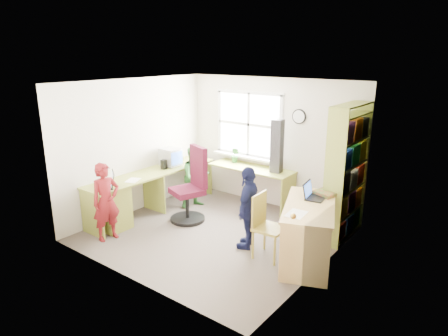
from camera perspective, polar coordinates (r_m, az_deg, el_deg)
name	(u,v)px	position (r m, az deg, el deg)	size (l,w,h in m)	color
room	(219,160)	(6.18, -0.78, 1.16)	(3.64, 3.44, 2.44)	#4F463E
l_desk	(145,195)	(7.02, -11.22, -3.82)	(2.38, 2.95, 0.75)	#9AA341
right_desk	(309,220)	(5.67, 12.05, -7.26)	(1.14, 1.57, 0.82)	#E2BA71
bookshelf	(346,176)	(6.40, 17.09, -1.06)	(0.30, 1.02, 2.10)	#9AA341
swivel_chair	(192,189)	(6.89, -4.64, -3.05)	(0.77, 0.77, 1.29)	black
wooden_chair	(266,223)	(5.70, 5.96, -7.86)	(0.42, 0.42, 0.93)	#A59337
crt_monitor	(171,157)	(7.59, -7.64, 1.57)	(0.36, 0.32, 0.34)	#B0B2B5
laptop_left	(107,183)	(6.64, -16.34, -2.14)	(0.46, 0.45, 0.25)	black
laptop_right	(312,194)	(5.83, 12.53, -3.69)	(0.33, 0.37, 0.23)	black
speaker_a	(164,164)	(7.42, -8.60, 0.51)	(0.09, 0.09, 0.17)	black
speaker_b	(180,160)	(7.68, -6.28, 1.11)	(0.10, 0.10, 0.17)	black
cd_tower	(277,146)	(7.11, 7.58, 3.09)	(0.20, 0.18, 0.95)	black
game_box	(326,193)	(6.00, 14.39, -3.48)	(0.36, 0.36, 0.06)	red
paper_a	(133,180)	(6.89, -12.88, -1.71)	(0.29, 0.33, 0.00)	white
paper_b	(296,214)	(5.24, 10.27, -6.47)	(0.25, 0.34, 0.00)	white
potted_plant	(235,155)	(7.76, 1.62, 1.85)	(0.17, 0.13, 0.30)	#2B6D32
person_red	(106,202)	(6.40, -16.49, -4.66)	(0.45, 0.29, 1.23)	maroon
person_green	(195,177)	(7.48, -4.14, -1.30)	(0.56, 0.44, 1.16)	#31772F
person_navy	(248,208)	(5.90, 3.52, -5.66)	(0.73, 0.31, 1.25)	#14183F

